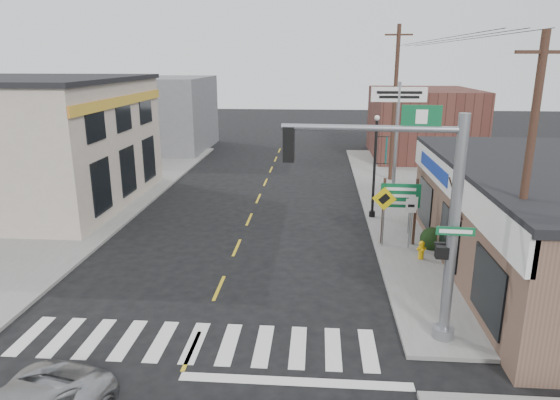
# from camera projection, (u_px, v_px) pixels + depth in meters

# --- Properties ---
(ground) EXTENTS (140.00, 140.00, 0.00)m
(ground) POSITION_uv_depth(u_px,v_px,m) (192.00, 350.00, 14.12)
(ground) COLOR black
(ground) RESTS_ON ground
(sidewalk_right) EXTENTS (6.00, 38.00, 0.13)m
(sidewalk_right) POSITION_uv_depth(u_px,v_px,m) (423.00, 216.00, 25.91)
(sidewalk_right) COLOR slate
(sidewalk_right) RESTS_ON ground
(sidewalk_left) EXTENTS (6.00, 38.00, 0.13)m
(sidewalk_left) POSITION_uv_depth(u_px,v_px,m) (88.00, 209.00, 27.23)
(sidewalk_left) COLOR slate
(sidewalk_left) RESTS_ON ground
(center_line) EXTENTS (0.12, 56.00, 0.01)m
(center_line) POSITION_uv_depth(u_px,v_px,m) (237.00, 248.00, 21.79)
(center_line) COLOR gold
(center_line) RESTS_ON ground
(crosswalk) EXTENTS (11.00, 2.20, 0.01)m
(crosswalk) POSITION_uv_depth(u_px,v_px,m) (195.00, 342.00, 14.50)
(crosswalk) COLOR silver
(crosswalk) RESTS_ON ground
(left_building) EXTENTS (12.00, 12.00, 6.80)m
(left_building) POSITION_uv_depth(u_px,v_px,m) (20.00, 144.00, 27.58)
(left_building) COLOR #B4A796
(left_building) RESTS_ON ground
(bldg_distant_right) EXTENTS (8.00, 10.00, 5.60)m
(bldg_distant_right) POSITION_uv_depth(u_px,v_px,m) (422.00, 123.00, 41.25)
(bldg_distant_right) COLOR #512C25
(bldg_distant_right) RESTS_ON ground
(bldg_distant_left) EXTENTS (9.00, 10.00, 6.40)m
(bldg_distant_left) POSITION_uv_depth(u_px,v_px,m) (157.00, 114.00, 44.75)
(bldg_distant_left) COLOR slate
(bldg_distant_left) RESTS_ON ground
(traffic_signal_pole) EXTENTS (5.27, 0.39, 6.68)m
(traffic_signal_pole) POSITION_uv_depth(u_px,v_px,m) (426.00, 206.00, 13.52)
(traffic_signal_pole) COLOR gray
(traffic_signal_pole) RESTS_ON sidewalk_right
(guide_sign) EXTENTS (1.68, 0.14, 2.94)m
(guide_sign) POSITION_uv_depth(u_px,v_px,m) (400.00, 202.00, 21.36)
(guide_sign) COLOR #40291E
(guide_sign) RESTS_ON sidewalk_right
(fire_hydrant) EXTENTS (0.24, 0.24, 0.76)m
(fire_hydrant) POSITION_uv_depth(u_px,v_px,m) (421.00, 249.00, 20.15)
(fire_hydrant) COLOR #DDA60A
(fire_hydrant) RESTS_ON sidewalk_right
(ped_crossing_sign) EXTENTS (1.02, 0.07, 2.63)m
(ped_crossing_sign) POSITION_uv_depth(u_px,v_px,m) (384.00, 206.00, 21.18)
(ped_crossing_sign) COLOR gray
(ped_crossing_sign) RESTS_ON sidewalk_right
(lamp_post) EXTENTS (0.67, 0.53, 5.18)m
(lamp_post) POSITION_uv_depth(u_px,v_px,m) (376.00, 159.00, 24.84)
(lamp_post) COLOR black
(lamp_post) RESTS_ON sidewalk_right
(dance_center_sign) EXTENTS (3.10, 0.19, 6.59)m
(dance_center_sign) POSITION_uv_depth(u_px,v_px,m) (398.00, 111.00, 28.24)
(dance_center_sign) COLOR gray
(dance_center_sign) RESTS_ON sidewalk_right
(bare_tree) EXTENTS (2.22, 2.22, 4.43)m
(bare_tree) POSITION_uv_depth(u_px,v_px,m) (470.00, 187.00, 17.56)
(bare_tree) COLOR black
(bare_tree) RESTS_ON sidewalk_right
(shrub_front) EXTENTS (1.13, 1.13, 0.85)m
(shrub_front) POSITION_uv_depth(u_px,v_px,m) (488.00, 279.00, 17.36)
(shrub_front) COLOR #183317
(shrub_front) RESTS_ON sidewalk_right
(shrub_back) EXTENTS (1.03, 1.03, 0.77)m
(shrub_back) POSITION_uv_depth(u_px,v_px,m) (432.00, 239.00, 21.34)
(shrub_back) COLOR black
(shrub_back) RESTS_ON sidewalk_right
(utility_pole_near) EXTENTS (1.49, 0.22, 8.55)m
(utility_pole_near) POSITION_uv_depth(u_px,v_px,m) (525.00, 188.00, 13.75)
(utility_pole_near) COLOR #40301B
(utility_pole_near) RESTS_ON sidewalk_right
(utility_pole_far) EXTENTS (1.72, 0.26, 9.92)m
(utility_pole_far) POSITION_uv_depth(u_px,v_px,m) (395.00, 103.00, 32.19)
(utility_pole_far) COLOR #43331D
(utility_pole_far) RESTS_ON sidewalk_right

